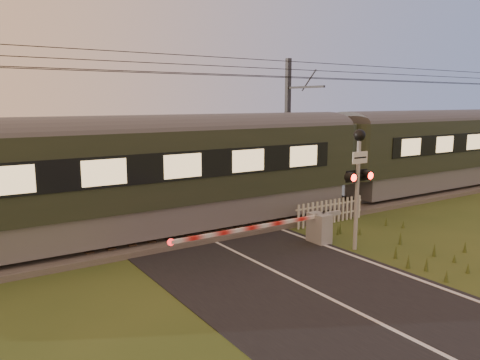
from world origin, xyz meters
TOP-DOWN VIEW (x-y plane):
  - ground at (0.00, 0.00)m, footprint 160.00×160.00m
  - road at (0.02, -0.23)m, footprint 6.00×140.00m
  - track_bed at (0.00, 6.50)m, footprint 140.00×3.40m
  - overhead_wires at (0.00, 6.50)m, footprint 120.00×0.62m
  - train at (7.02, 6.50)m, footprint 40.97×2.82m
  - boom_gate at (2.54, 3.00)m, footprint 6.26×0.75m
  - crossing_signal at (3.30, 1.84)m, footprint 0.96×0.37m
  - picket_fence at (4.89, 4.60)m, footprint 3.35×0.08m
  - catenary_mast at (6.13, 8.72)m, footprint 0.20×2.45m

SIDE VIEW (x-z plane):
  - ground at x=0.00m, z-range 0.00..0.00m
  - road at x=0.02m, z-range 0.00..0.03m
  - track_bed at x=0.00m, z-range -0.13..0.26m
  - picket_fence at x=4.89m, z-range 0.01..0.92m
  - boom_gate at x=2.54m, z-range 0.05..1.05m
  - train at x=7.02m, z-range 0.28..4.10m
  - crossing_signal at x=3.30m, z-range 0.70..4.46m
  - catenary_mast at x=6.13m, z-range 0.14..6.61m
  - overhead_wires at x=0.00m, z-range 5.41..6.04m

